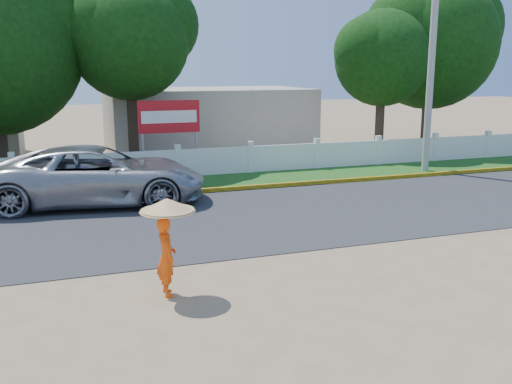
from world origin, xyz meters
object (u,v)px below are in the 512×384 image
monk_with_parasol (167,233)px  billboard (169,121)px  utility_pole (431,69)px  vehicle (98,175)px

monk_with_parasol → billboard: 13.06m
monk_with_parasol → billboard: bearing=78.7°
utility_pole → monk_with_parasol: utility_pole is taller
utility_pole → billboard: utility_pole is taller
utility_pole → vehicle: bearing=-173.4°
monk_with_parasol → utility_pole: bearing=37.2°
billboard → vehicle: bearing=-124.2°
utility_pole → monk_with_parasol: (-12.63, -9.58, -2.95)m
utility_pole → billboard: bearing=162.4°
utility_pole → billboard: (-10.08, 3.19, -2.04)m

